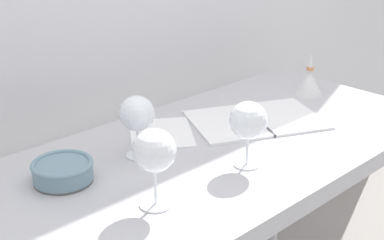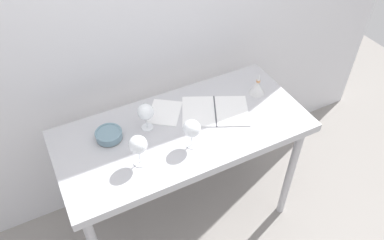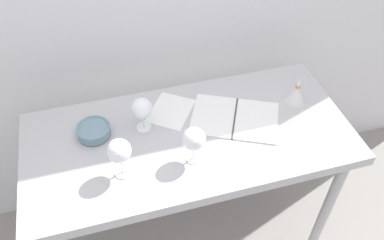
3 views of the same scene
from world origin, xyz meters
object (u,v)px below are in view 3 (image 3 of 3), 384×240
object	(u,v)px
tasting_bowl	(94,131)
decanter_funnel	(296,94)
open_notebook	(235,118)
wine_glass_near_center	(194,140)
tasting_sheet_upper	(171,111)
wine_glass_near_left	(119,151)
wine_glass_far_left	(142,109)

from	to	relation	value
tasting_bowl	decanter_funnel	distance (m)	0.92
open_notebook	decanter_funnel	size ratio (longest dim) A/B	3.21
wine_glass_near_center	tasting_sheet_upper	world-z (taller)	wine_glass_near_center
wine_glass_near_left	wine_glass_far_left	bearing A→B (deg)	60.00
decanter_funnel	wine_glass_far_left	bearing A→B (deg)	178.16
wine_glass_far_left	wine_glass_near_center	size ratio (longest dim) A/B	0.97
open_notebook	tasting_sheet_upper	bearing A→B (deg)	-179.83
open_notebook	decanter_funnel	distance (m)	0.31
wine_glass_near_left	wine_glass_near_center	bearing A→B (deg)	-2.03
decanter_funnel	wine_glass_near_left	bearing A→B (deg)	-166.89
open_notebook	wine_glass_far_left	bearing A→B (deg)	-162.24
wine_glass_near_left	tasting_sheet_upper	xyz separation A→B (m)	(0.26, 0.29, -0.12)
wine_glass_near_left	decanter_funnel	xyz separation A→B (m)	(0.83, 0.19, -0.08)
wine_glass_far_left	tasting_bowl	world-z (taller)	wine_glass_far_left
open_notebook	wine_glass_near_center	bearing A→B (deg)	-118.65
open_notebook	tasting_sheet_upper	distance (m)	0.29
wine_glass_near_left	tasting_bowl	size ratio (longest dim) A/B	1.23
wine_glass_near_left	decanter_funnel	distance (m)	0.86
open_notebook	tasting_bowl	xyz separation A→B (m)	(-0.61, 0.07, 0.02)
wine_glass_near_left	open_notebook	xyz separation A→B (m)	(0.52, 0.16, -0.12)
decanter_funnel	wine_glass_near_center	bearing A→B (deg)	-159.54
open_notebook	wine_glass_near_left	bearing A→B (deg)	-137.22
wine_glass_near_left	open_notebook	size ratio (longest dim) A/B	0.39
wine_glass_far_left	wine_glass_near_center	distance (m)	0.28
wine_glass_far_left	wine_glass_near_left	bearing A→B (deg)	-120.00
wine_glass_near_left	open_notebook	distance (m)	0.56
tasting_sheet_upper	tasting_bowl	distance (m)	0.35
wine_glass_near_center	tasting_sheet_upper	distance (m)	0.32
wine_glass_near_left	wine_glass_near_center	size ratio (longest dim) A/B	1.06
wine_glass_near_left	open_notebook	bearing A→B (deg)	17.09
tasting_sheet_upper	open_notebook	bearing A→B (deg)	9.97
open_notebook	tasting_sheet_upper	world-z (taller)	open_notebook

